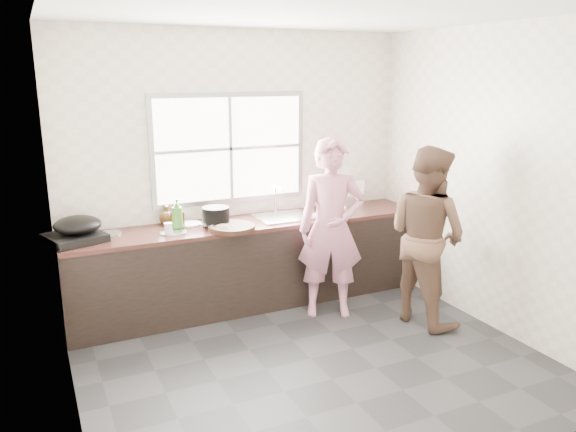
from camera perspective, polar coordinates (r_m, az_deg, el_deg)
name	(u,v)px	position (r m, az deg, el deg)	size (l,w,h in m)	color
floor	(311,359)	(4.76, 2.31, -14.32)	(3.60, 3.20, 0.01)	#2C2C2E
ceiling	(314,10)	(4.21, 2.70, 20.16)	(3.60, 3.20, 0.01)	silver
wall_back	(239,167)	(5.73, -5.00, 4.94)	(3.60, 0.01, 2.70)	silver
wall_left	(59,224)	(3.82, -22.28, -0.80)	(0.01, 3.20, 2.70)	beige
wall_right	(491,180)	(5.35, 19.92, 3.48)	(0.01, 3.20, 2.70)	beige
wall_front	(458,259)	(3.01, 16.86, -4.22)	(3.60, 0.01, 2.70)	beige
cabinet	(252,265)	(5.67, -3.68, -4.94)	(3.60, 0.62, 0.82)	black
countertop	(251,223)	(5.55, -3.75, -0.74)	(3.60, 0.64, 0.04)	#3A1D17
sink	(283,217)	(5.67, -0.47, -0.11)	(0.55, 0.45, 0.02)	silver
faucet	(275,199)	(5.82, -1.29, 1.72)	(0.02, 0.02, 0.30)	silver
window_frame	(230,148)	(5.65, -5.94, 6.84)	(1.60, 0.05, 1.10)	#9EA0A5
window_glazing	(231,149)	(5.63, -5.86, 6.81)	(1.50, 0.01, 1.00)	white
woman	(331,234)	(5.32, 4.39, -1.86)	(0.58, 0.38, 1.60)	pink
person_side	(426,235)	(5.31, 13.89, -1.93)	(0.81, 0.63, 1.66)	brown
cutting_board	(232,227)	(5.25, -5.74, -1.17)	(0.44, 0.44, 0.04)	black
cleaver	(213,224)	(5.32, -7.66, -0.79)	(0.20, 0.10, 0.01)	silver
bowl_mince	(223,228)	(5.22, -6.64, -1.24)	(0.20, 0.20, 0.05)	white
bowl_crabs	(334,211)	(5.82, 4.73, 0.48)	(0.19, 0.19, 0.06)	silver
bowl_held	(314,216)	(5.62, 2.69, -0.02)	(0.17, 0.17, 0.05)	white
black_pot	(216,217)	(5.37, -7.34, -0.07)	(0.26, 0.26, 0.19)	black
plate_food	(189,224)	(5.47, -10.00, -0.82)	(0.24, 0.24, 0.02)	silver
bottle_green	(177,214)	(5.33, -11.20, 0.21)	(0.11, 0.11, 0.29)	#3B7727
bottle_brown_tall	(177,217)	(5.39, -11.17, -0.09)	(0.09, 0.09, 0.20)	#3D200F
bottle_brown_short	(167,216)	(5.51, -12.21, 0.00)	(0.13, 0.13, 0.17)	#3E260F
glass_jar	(168,228)	(5.19, -12.07, -1.24)	(0.07, 0.07, 0.10)	silver
burner	(75,238)	(5.20, -20.84, -2.07)	(0.44, 0.44, 0.07)	black
wok	(77,225)	(5.21, -20.61, -0.85)	(0.40, 0.40, 0.15)	black
dish_rack	(343,192)	(6.22, 5.59, 2.40)	(0.38, 0.27, 0.29)	silver
pot_lid_left	(109,234)	(5.33, -17.77, -1.74)	(0.24, 0.24, 0.01)	#AAACB1
pot_lid_right	(173,232)	(5.23, -11.57, -1.65)	(0.24, 0.24, 0.01)	silver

